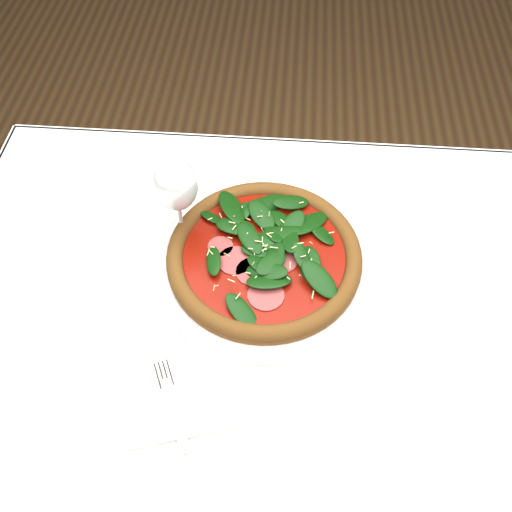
# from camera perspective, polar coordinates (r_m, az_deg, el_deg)

# --- Properties ---
(ground) EXTENTS (6.00, 6.00, 0.00)m
(ground) POSITION_cam_1_polar(r_m,az_deg,el_deg) (1.61, 2.45, -19.37)
(ground) COLOR brown
(ground) RESTS_ON ground
(dining_table) EXTENTS (1.21, 0.81, 0.75)m
(dining_table) POSITION_cam_1_polar(r_m,az_deg,el_deg) (1.01, 3.72, -8.22)
(dining_table) COLOR white
(dining_table) RESTS_ON ground
(plate) EXTENTS (0.38, 0.38, 0.02)m
(plate) POSITION_cam_1_polar(r_m,az_deg,el_deg) (0.96, 0.81, -0.56)
(plate) COLOR silver
(plate) RESTS_ON dining_table
(pizza) EXTENTS (0.43, 0.43, 0.04)m
(pizza) POSITION_cam_1_polar(r_m,az_deg,el_deg) (0.95, 0.83, 0.21)
(pizza) COLOR brown
(pizza) RESTS_ON plate
(wine_glass) EXTENTS (0.07, 0.07, 0.18)m
(wine_glass) POSITION_cam_1_polar(r_m,az_deg,el_deg) (0.92, -8.08, 6.93)
(wine_glass) COLOR white
(wine_glass) RESTS_ON dining_table
(napkin) EXTENTS (0.16, 0.10, 0.01)m
(napkin) POSITION_cam_1_polar(r_m,az_deg,el_deg) (0.84, -8.01, -15.65)
(napkin) COLOR white
(napkin) RESTS_ON dining_table
(fork) EXTENTS (0.08, 0.14, 0.00)m
(fork) POSITION_cam_1_polar(r_m,az_deg,el_deg) (0.85, -8.53, -13.89)
(fork) COLOR #BCBCC0
(fork) RESTS_ON napkin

